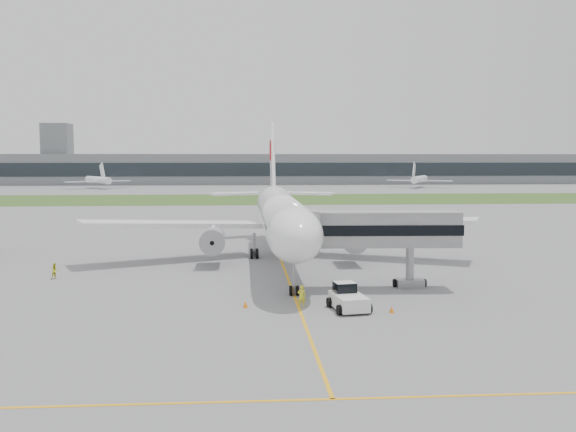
{
  "coord_description": "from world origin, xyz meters",
  "views": [
    {
      "loc": [
        -4.52,
        -71.74,
        12.41
      ],
      "look_at": [
        0.63,
        2.0,
        5.65
      ],
      "focal_mm": 40.0,
      "sensor_mm": 36.0,
      "label": 1
    }
  ],
  "objects": [
    {
      "name": "airliner",
      "position": [
        0.0,
        4.87,
        5.66
      ],
      "size": [
        48.13,
        53.95,
        17.88
      ],
      "color": "white",
      "rests_on": "ground"
    },
    {
      "name": "safety_cone_right",
      "position": [
        7.29,
        -22.04,
        0.28
      ],
      "size": [
        0.41,
        0.41,
        0.57
      ],
      "primitive_type": "cone",
      "color": "orange",
      "rests_on": "ground"
    },
    {
      "name": "ground_crew_far",
      "position": [
        -23.85,
        -5.31,
        0.81
      ],
      "size": [
        0.99,
        1.0,
        1.63
      ],
      "primitive_type": "imported",
      "rotation": [
        0.0,
        0.0,
        0.8
      ],
      "color": "yellow",
      "rests_on": "ground"
    },
    {
      "name": "control_tower",
      "position": [
        -90.0,
        232.0,
        0.0
      ],
      "size": [
        12.0,
        12.0,
        56.0
      ],
      "primitive_type": null,
      "color": "gray",
      "rests_on": "ground"
    },
    {
      "name": "ground",
      "position": [
        0.0,
        0.0,
        0.0
      ],
      "size": [
        600.0,
        600.0,
        0.0
      ],
      "primitive_type": "plane",
      "color": "gray",
      "rests_on": "ground"
    },
    {
      "name": "jet_bridge",
      "position": [
        7.07,
        -12.46,
        5.6
      ],
      "size": [
        16.44,
        4.68,
        7.57
      ],
      "rotation": [
        0.0,
        0.0,
        -0.04
      ],
      "color": "#9C9C9E",
      "rests_on": "ground"
    },
    {
      "name": "ground_crew_near",
      "position": [
        0.26,
        -19.54,
        0.93
      ],
      "size": [
        0.71,
        0.49,
        1.87
      ],
      "primitive_type": "imported",
      "rotation": [
        0.0,
        0.0,
        3.21
      ],
      "color": "yellow",
      "rests_on": "ground"
    },
    {
      "name": "distant_aircraft_left",
      "position": [
        -62.43,
        189.22,
        0.0
      ],
      "size": [
        34.39,
        33.43,
        9.99
      ],
      "primitive_type": null,
      "rotation": [
        0.0,
        0.0,
        0.56
      ],
      "color": "white",
      "rests_on": "ground"
    },
    {
      "name": "safety_cone_left",
      "position": [
        -4.41,
        -19.42,
        0.3
      ],
      "size": [
        0.43,
        0.43,
        0.59
      ],
      "primitive_type": "cone",
      "color": "orange",
      "rests_on": "ground"
    },
    {
      "name": "apron_markings",
      "position": [
        0.0,
        -5.0,
        0.0
      ],
      "size": [
        70.0,
        70.0,
        0.04
      ],
      "primitive_type": null,
      "color": "#FFAC16",
      "rests_on": "ground"
    },
    {
      "name": "pushback_tug",
      "position": [
        3.95,
        -20.6,
        0.97
      ],
      "size": [
        3.33,
        4.45,
        2.11
      ],
      "rotation": [
        0.0,
        0.0,
        0.16
      ],
      "color": "white",
      "rests_on": "ground"
    },
    {
      "name": "distant_aircraft_right",
      "position": [
        67.81,
        187.63,
        0.0
      ],
      "size": [
        33.96,
        32.5,
        10.11
      ],
      "primitive_type": null,
      "rotation": [
        0.0,
        0.0,
        -0.45
      ],
      "color": "white",
      "rests_on": "ground"
    },
    {
      "name": "grass_strip",
      "position": [
        0.0,
        120.0,
        0.01
      ],
      "size": [
        600.0,
        50.0,
        0.02
      ],
      "primitive_type": "cube",
      "color": "#3A5C22",
      "rests_on": "ground"
    },
    {
      "name": "terminal_building",
      "position": [
        0.0,
        229.87,
        7.0
      ],
      "size": [
        320.0,
        22.3,
        14.0
      ],
      "color": "gray",
      "rests_on": "ground"
    }
  ]
}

